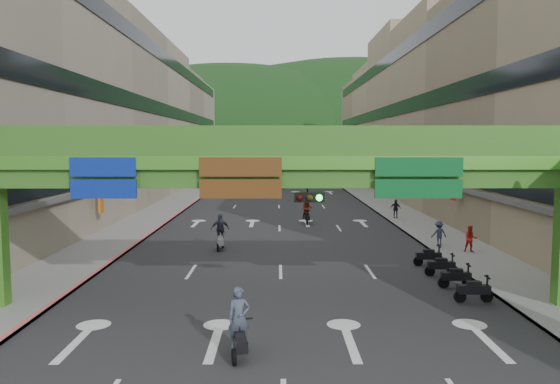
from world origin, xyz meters
name	(u,v)px	position (x,y,z in m)	size (l,w,h in m)	color
ground	(283,372)	(0.00, 0.00, 0.00)	(320.00, 320.00, 0.00)	black
road_slab	(279,197)	(0.00, 50.00, 0.01)	(18.00, 140.00, 0.02)	#28282B
sidewalk_left	(187,196)	(-11.00, 50.00, 0.07)	(4.00, 140.00, 0.15)	gray
sidewalk_right	(370,196)	(11.00, 50.00, 0.07)	(4.00, 140.00, 0.15)	gray
curb_left	(203,196)	(-9.10, 50.00, 0.09)	(0.20, 140.00, 0.18)	#CC5959
curb_right	(355,196)	(9.10, 50.00, 0.09)	(0.20, 140.00, 0.18)	gray
building_row_left	(118,117)	(-18.93, 50.00, 9.46)	(12.80, 95.00, 19.00)	#9E937F
building_row_right	(439,117)	(18.93, 50.00, 9.46)	(12.80, 95.00, 19.00)	gray
overpass_near	(307,177)	(0.93, 5.38, 5.21)	(28.00, 12.27, 7.10)	#4C9E2D
overpass_far	(278,150)	(0.00, 65.00, 5.40)	(28.00, 2.20, 7.10)	#4C9E2D
hill_left	(231,163)	(-15.00, 160.00, 0.00)	(168.00, 140.00, 112.00)	#1C4419
hill_right	(348,161)	(25.00, 180.00, 0.00)	(208.00, 176.00, 128.00)	#1C4419
bunting_string	(279,149)	(0.00, 30.00, 5.96)	(26.00, 0.36, 0.47)	black
scooter_rider_near	(239,325)	(-1.31, 1.00, 1.03)	(0.76, 1.59, 2.18)	black
scooter_rider_mid	(307,210)	(2.21, 28.18, 1.16)	(0.93, 1.60, 2.22)	black
scooter_rider_left	(220,232)	(-3.62, 17.64, 1.13)	(1.16, 1.59, 2.22)	#98989F
scooter_rider_far	(231,189)	(-5.71, 49.48, 1.02)	(0.86, 1.60, 2.01)	maroon
parked_scooter_row	(448,271)	(7.80, 10.00, 0.52)	(1.60, 7.15, 1.08)	black
car_silver	(232,182)	(-6.79, 63.89, 0.77)	(1.62, 4.65, 1.53)	#B3B4BB
car_yellow	(309,182)	(4.54, 66.46, 0.65)	(1.53, 3.81, 1.30)	#DCBE00
pedestrian_red	(471,241)	(11.05, 16.25, 0.77)	(0.75, 0.58, 1.54)	red
pedestrian_dark	(395,211)	(9.80, 30.64, 0.79)	(0.92, 0.38, 1.57)	black
pedestrian_blue	(439,236)	(9.80, 18.23, 0.76)	(0.71, 0.46, 1.52)	#2D304F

